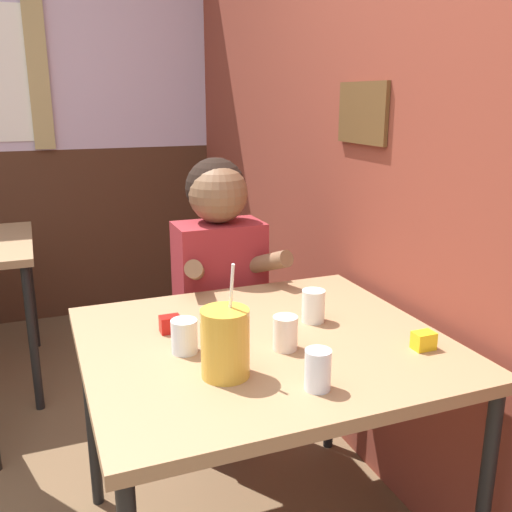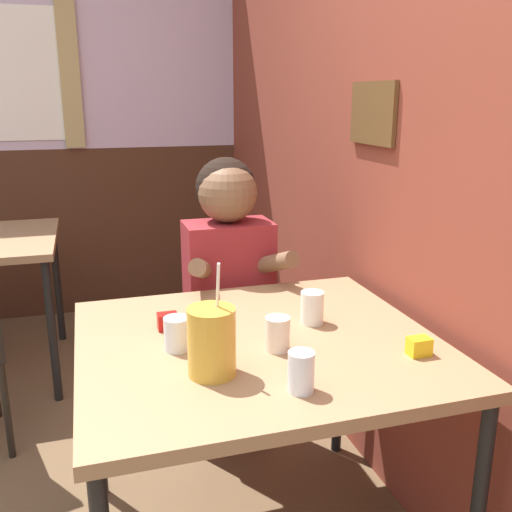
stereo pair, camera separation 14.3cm
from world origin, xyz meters
name	(u,v)px [view 2 (the right image)]	position (x,y,z in m)	size (l,w,h in m)	color
brick_wall_right	(313,112)	(1.16, 1.33, 1.35)	(0.08, 4.67, 2.70)	brown
back_wall	(56,107)	(-0.01, 2.70, 1.36)	(5.25, 0.09, 2.70)	silver
main_table	(258,358)	(0.57, 0.28, 0.68)	(1.02, 0.94, 0.74)	#93704C
person_seated	(229,294)	(0.64, 0.91, 0.66)	(0.42, 0.42, 1.20)	maroon
cocktail_pitcher	(212,342)	(0.40, 0.10, 0.83)	(0.12, 0.12, 0.30)	gold
glass_near_pitcher	(301,372)	(0.58, -0.04, 0.79)	(0.06, 0.06, 0.10)	silver
glass_center	(312,308)	(0.77, 0.35, 0.79)	(0.07, 0.07, 0.10)	silver
glass_far_side	(277,334)	(0.60, 0.19, 0.79)	(0.07, 0.07, 0.10)	silver
glass_by_brick	(177,334)	(0.34, 0.27, 0.79)	(0.07, 0.07, 0.09)	silver
condiment_ketchup	(168,321)	(0.33, 0.43, 0.77)	(0.06, 0.04, 0.05)	#B7140F
condiment_mustard	(419,346)	(0.96, 0.05, 0.77)	(0.06, 0.04, 0.05)	yellow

